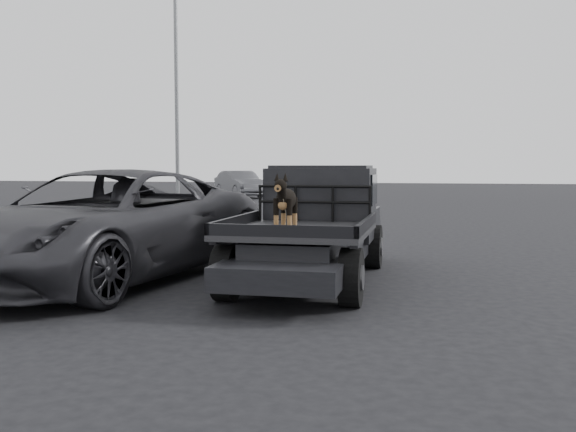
% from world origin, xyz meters
% --- Properties ---
extents(ground, '(120.00, 120.00, 0.00)m').
position_xyz_m(ground, '(0.00, 0.00, 0.00)').
color(ground, black).
rests_on(ground, ground).
extents(flatbed_ute, '(2.00, 5.40, 0.92)m').
position_xyz_m(flatbed_ute, '(-0.39, 1.83, 0.46)').
color(flatbed_ute, black).
rests_on(flatbed_ute, ground).
extents(ute_cab, '(1.72, 1.30, 0.88)m').
position_xyz_m(ute_cab, '(-0.39, 2.78, 1.36)').
color(ute_cab, black).
rests_on(ute_cab, flatbed_ute).
extents(headache_rack, '(1.80, 0.08, 0.55)m').
position_xyz_m(headache_rack, '(-0.39, 2.03, 1.20)').
color(headache_rack, black).
rests_on(headache_rack, flatbed_ute).
extents(dog, '(0.32, 0.60, 0.74)m').
position_xyz_m(dog, '(-0.47, 0.40, 1.29)').
color(dog, black).
rests_on(dog, flatbed_ute).
extents(parked_suv, '(3.80, 6.62, 1.74)m').
position_xyz_m(parked_suv, '(-3.59, 1.28, 0.87)').
color(parked_suv, '#2C2C31').
rests_on(parked_suv, ground).
extents(distant_car_a, '(4.07, 4.61, 1.51)m').
position_xyz_m(distant_car_a, '(-9.22, 27.04, 0.76)').
color(distant_car_a, '#47484C').
rests_on(distant_car_a, ground).
extents(floodlight_near, '(1.08, 0.28, 13.76)m').
position_xyz_m(floodlight_near, '(-10.30, 20.50, 7.48)').
color(floodlight_near, slate).
rests_on(floodlight_near, ground).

